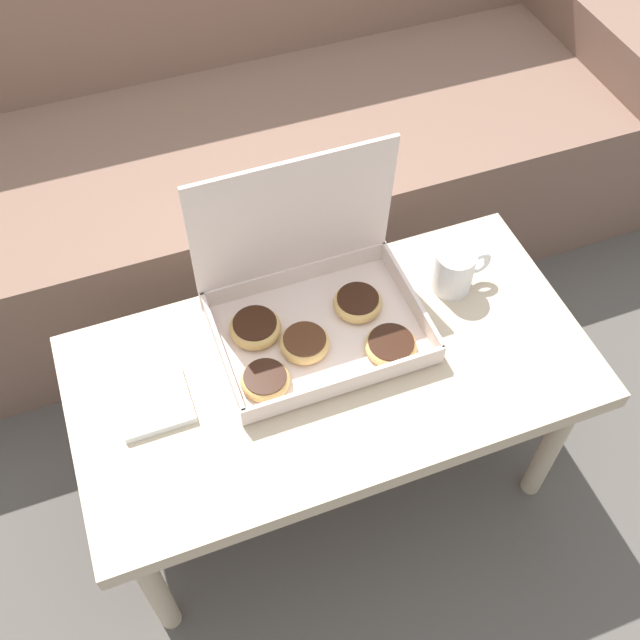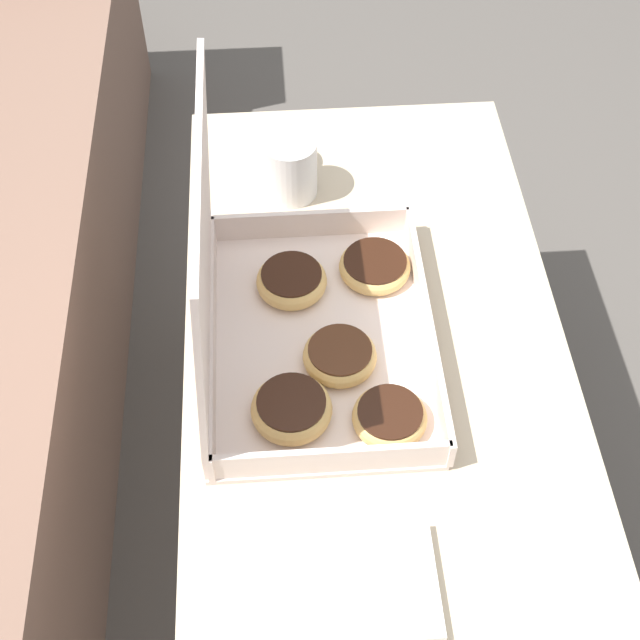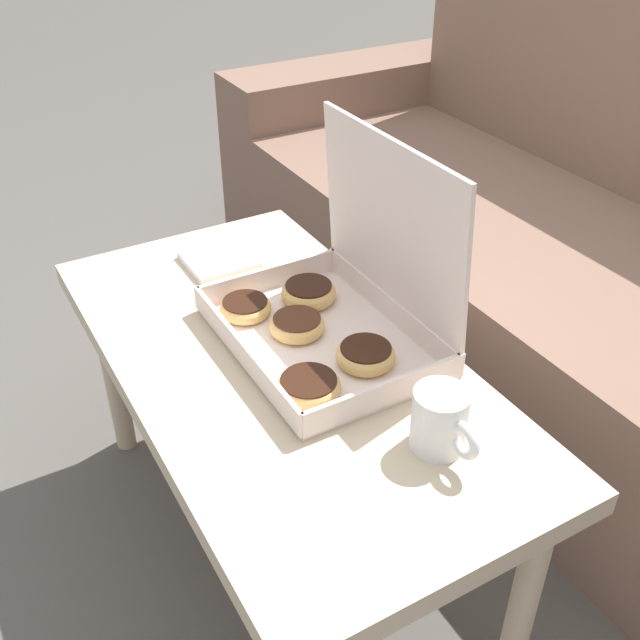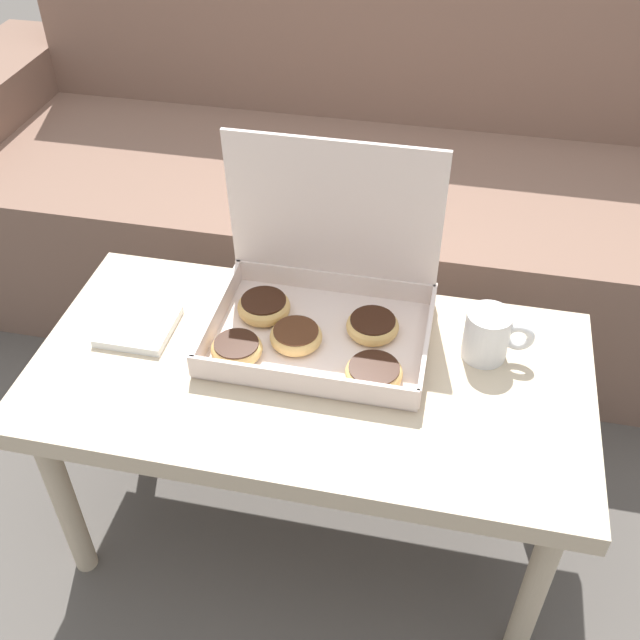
{
  "view_description": "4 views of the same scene",
  "coord_description": "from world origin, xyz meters",
  "px_view_note": "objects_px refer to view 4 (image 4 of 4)",
  "views": [
    {
      "loc": [
        -0.3,
        -0.81,
        1.65
      ],
      "look_at": [
        0.0,
        -0.0,
        0.52
      ],
      "focal_mm": 42.0,
      "sensor_mm": 36.0,
      "label": 1
    },
    {
      "loc": [
        -0.71,
        0.04,
        1.41
      ],
      "look_at": [
        0.0,
        -0.0,
        0.52
      ],
      "focal_mm": 50.0,
      "sensor_mm": 36.0,
      "label": 2
    },
    {
      "loc": [
        0.9,
        -0.52,
        1.22
      ],
      "look_at": [
        0.0,
        -0.0,
        0.52
      ],
      "focal_mm": 42.0,
      "sensor_mm": 36.0,
      "label": 3
    },
    {
      "loc": [
        0.21,
        -1.0,
        1.39
      ],
      "look_at": [
        0.0,
        -0.0,
        0.52
      ],
      "focal_mm": 42.0,
      "sensor_mm": 36.0,
      "label": 4
    }
  ],
  "objects_px": {
    "coffee_table": "(310,389)",
    "pastry_box": "(318,308)",
    "couch": "(380,188)",
    "coffee_mug": "(489,335)"
  },
  "relations": [
    {
      "from": "couch",
      "to": "pastry_box",
      "type": "height_order",
      "value": "couch"
    },
    {
      "from": "couch",
      "to": "coffee_table",
      "type": "relative_size",
      "value": 2.57
    },
    {
      "from": "pastry_box",
      "to": "coffee_mug",
      "type": "xyz_separation_m",
      "value": [
        0.31,
        0.0,
        -0.01
      ]
    },
    {
      "from": "couch",
      "to": "pastry_box",
      "type": "xyz_separation_m",
      "value": [
        -0.01,
        -0.81,
        0.22
      ]
    },
    {
      "from": "pastry_box",
      "to": "coffee_mug",
      "type": "relative_size",
      "value": 3.23
    },
    {
      "from": "coffee_table",
      "to": "pastry_box",
      "type": "bearing_deg",
      "value": 93.16
    },
    {
      "from": "pastry_box",
      "to": "coffee_mug",
      "type": "height_order",
      "value": "pastry_box"
    },
    {
      "from": "couch",
      "to": "pastry_box",
      "type": "distance_m",
      "value": 0.84
    },
    {
      "from": "coffee_table",
      "to": "pastry_box",
      "type": "height_order",
      "value": "pastry_box"
    },
    {
      "from": "couch",
      "to": "coffee_mug",
      "type": "relative_size",
      "value": 20.73
    }
  ]
}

